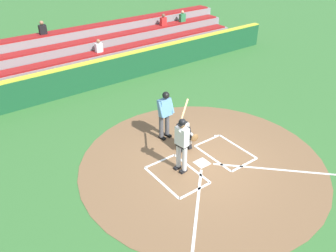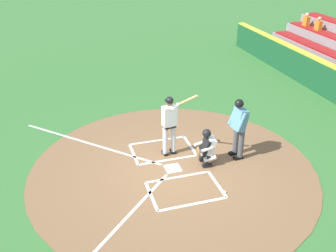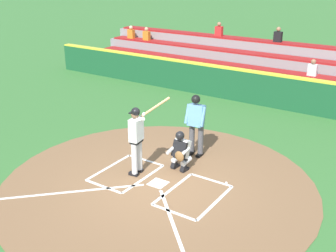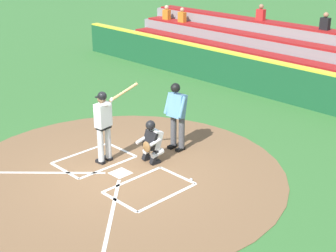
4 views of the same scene
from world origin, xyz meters
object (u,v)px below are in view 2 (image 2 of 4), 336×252
object	(u,v)px
plate_umpire	(239,125)
catcher	(207,147)
batter	(170,122)
baseball	(225,192)

from	to	relation	value
plate_umpire	catcher	bearing A→B (deg)	96.54
batter	catcher	bearing A→B (deg)	-134.64
batter	catcher	size ratio (longest dim) A/B	1.88
batter	catcher	xyz separation A→B (m)	(-0.82, -0.83, -0.51)
catcher	plate_umpire	size ratio (longest dim) A/B	0.61
plate_umpire	baseball	bearing A→B (deg)	145.45
batter	plate_umpire	bearing A→B (deg)	-110.94
catcher	plate_umpire	bearing A→B (deg)	-83.46
catcher	baseball	bearing A→B (deg)	178.45
plate_umpire	baseball	distance (m)	2.12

